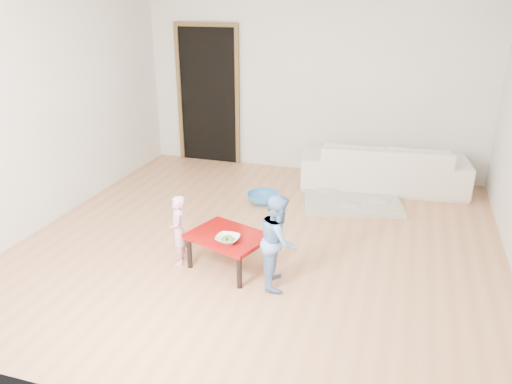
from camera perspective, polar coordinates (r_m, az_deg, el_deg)
The scene contains 13 objects.
floor at distance 5.45m, azimuth 0.63°, elevation -5.61°, with size 5.00×5.00×0.01m, color #BC7F50.
back_wall at distance 7.36m, azimuth 6.41°, elevation 12.24°, with size 5.00×0.02×2.60m, color white.
left_wall at distance 6.16m, azimuth -22.47°, elevation 8.88°, with size 0.02×5.00×2.60m, color white.
doorway at distance 7.85m, azimuth -5.43°, elevation 10.83°, with size 1.02×0.08×2.11m, color brown, non-canonical shape.
sofa at distance 7.04m, azimuth 14.38°, elevation 2.99°, with size 2.19×0.85×0.64m, color silver.
cushion at distance 6.85m, azimuth 12.37°, elevation 4.07°, with size 0.45×0.40×0.12m, color orange.
red_table at distance 4.87m, azimuth -3.19°, elevation -6.77°, with size 0.72×0.54×0.36m, color maroon, non-canonical shape.
bowl at distance 4.65m, azimuth -3.25°, elevation -5.38°, with size 0.22×0.22×0.05m, color white.
broccoli at distance 4.65m, azimuth -3.25°, elevation -5.37°, with size 0.12×0.12×0.06m, color #2D5919, non-canonical shape.
child_pink at distance 4.93m, azimuth -8.87°, elevation -4.34°, with size 0.26×0.17×0.71m, color pink.
child_blue at distance 4.50m, azimuth 2.58°, elevation -5.58°, with size 0.43×0.33×0.88m, color #5E94DB.
basin at distance 6.39m, azimuth 0.84°, elevation -0.68°, with size 0.41×0.41×0.13m, color teal.
blanket at distance 6.54m, azimuth 10.86°, elevation -0.85°, with size 1.20×1.00×0.06m, color beige, non-canonical shape.
Camera 1 is at (1.38, -4.63, 2.51)m, focal length 35.00 mm.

